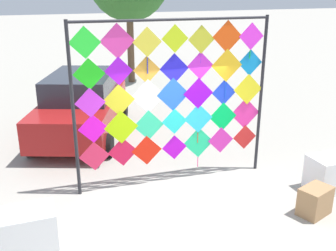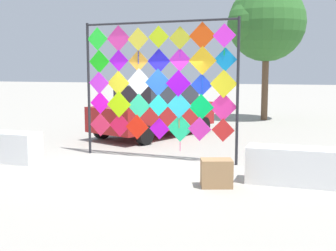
{
  "view_description": "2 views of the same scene",
  "coord_description": "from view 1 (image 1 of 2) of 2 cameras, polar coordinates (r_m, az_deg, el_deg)",
  "views": [
    {
      "loc": [
        -2.77,
        -6.06,
        4.07
      ],
      "look_at": [
        -0.21,
        0.85,
        1.46
      ],
      "focal_mm": 42.12,
      "sensor_mm": 36.0,
      "label": 1
    },
    {
      "loc": [
        3.76,
        -9.13,
        2.3
      ],
      "look_at": [
        0.6,
        0.46,
        0.99
      ],
      "focal_mm": 46.36,
      "sensor_mm": 36.0,
      "label": 2
    }
  ],
  "objects": [
    {
      "name": "parked_car",
      "position": [
        11.5,
        -12.35,
        2.95
      ],
      "size": [
        3.46,
        4.92,
        1.76
      ],
      "color": "maroon",
      "rests_on": "ground"
    },
    {
      "name": "kite_display_rack",
      "position": [
        8.13,
        0.9,
        4.92
      ],
      "size": [
        4.15,
        0.28,
        3.52
      ],
      "color": "#232328",
      "rests_on": "ground"
    },
    {
      "name": "cardboard_box_large",
      "position": [
        8.0,
        20.49,
        -10.2
      ],
      "size": [
        0.71,
        0.59,
        0.55
      ],
      "primitive_type": "cube",
      "rotation": [
        0.0,
        0.0,
        0.33
      ],
      "color": "#9E754C",
      "rests_on": "ground"
    },
    {
      "name": "ground",
      "position": [
        7.81,
        3.71,
        -11.99
      ],
      "size": [
        120.0,
        120.0,
        0.0
      ],
      "primitive_type": "plane",
      "color": "#9E998E"
    }
  ]
}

